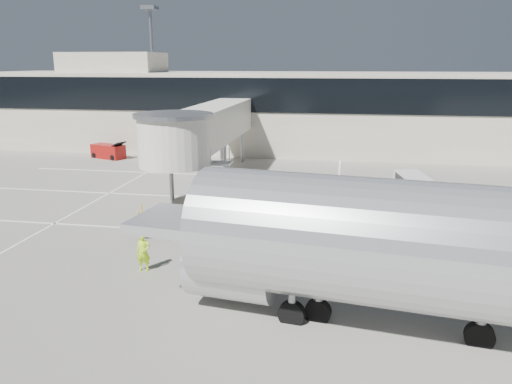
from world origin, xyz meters
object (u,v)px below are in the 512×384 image
box_cart_near (221,238)px  belt_loader (108,151)px  box_cart_far (167,224)px  minivan (413,185)px  suitcase_cart (361,211)px  ground_worker (143,252)px  baggage_tug (300,199)px  aircraft (489,256)px

box_cart_near → belt_loader: belt_loader is taller
box_cart_far → minivan: minivan is taller
suitcase_cart → belt_loader: 28.10m
suitcase_cart → ground_worker: ground_worker is taller
suitcase_cart → ground_worker: size_ratio=1.88×
ground_worker → box_cart_near: bearing=44.7°
baggage_tug → ground_worker: bearing=-109.2°
suitcase_cart → box_cart_far: bearing=-138.4°
belt_loader → aircraft: size_ratio=0.18×
box_cart_far → aircraft: (13.77, -8.81, 2.57)m
ground_worker → aircraft: aircraft is taller
baggage_tug → belt_loader: (-19.74, 14.08, 0.03)m
box_cart_far → minivan: (13.97, 9.73, 0.41)m
minivan → suitcase_cart: bearing=-134.5°
aircraft → belt_loader: bearing=141.0°
box_cart_near → aircraft: bearing=-57.2°
box_cart_near → minivan: 15.57m
ground_worker → minivan: size_ratio=0.39×
box_cart_far → aircraft: size_ratio=0.17×
baggage_tug → suitcase_cart: bearing=-10.0°
suitcase_cart → belt_loader: (-23.50, 15.42, 0.22)m
baggage_tug → ground_worker: 12.44m
baggage_tug → minivan: 8.24m
belt_loader → aircraft: aircraft is taller
box_cart_near → ground_worker: size_ratio=1.94×
aircraft → box_cart_far: bearing=155.4°
suitcase_cart → ground_worker: (-9.75, -9.57, 0.43)m
suitcase_cart → ground_worker: bearing=-118.0°
belt_loader → box_cart_near: bearing=-32.0°
baggage_tug → minivan: size_ratio=0.64×
aircraft → minivan: bearing=97.4°
belt_loader → minivan: bearing=-0.1°
baggage_tug → aircraft: (7.13, -14.79, 2.48)m
box_cart_near → minivan: (10.56, 11.43, 0.43)m
ground_worker → minivan: ground_worker is taller
baggage_tug → box_cart_near: bearing=-103.3°
box_cart_far → ground_worker: size_ratio=2.17×
aircraft → box_cart_near: bearing=153.5°
baggage_tug → box_cart_far: size_ratio=0.75×
box_cart_near → ground_worker: bearing=-153.2°
box_cart_near → box_cart_far: size_ratio=0.89×
box_cart_far → ground_worker: ground_worker is taller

